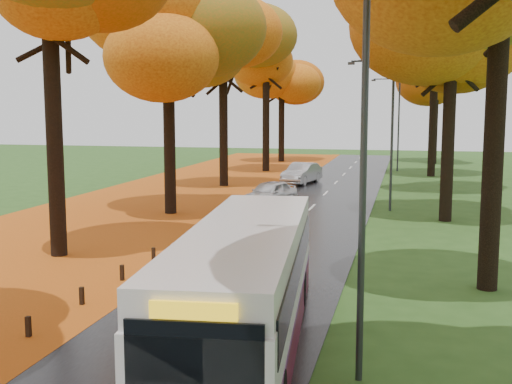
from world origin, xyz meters
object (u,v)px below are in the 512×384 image
(streetlamp_far, at_px, (396,116))
(bus, at_px, (245,284))
(car_dark, at_px, (308,172))
(streetlamp_near, at_px, (351,147))
(streetlamp_mid, at_px, (387,122))
(car_silver, at_px, (302,173))
(car_white, at_px, (270,194))

(streetlamp_far, xyz_separation_m, bus, (-2.43, -42.80, -3.22))
(streetlamp_far, relative_size, car_dark, 2.03)
(streetlamp_near, relative_size, car_dark, 2.03)
(streetlamp_mid, bearing_deg, streetlamp_far, 90.00)
(streetlamp_near, bearing_deg, car_dark, 100.03)
(car_silver, relative_size, car_dark, 1.14)
(car_white, relative_size, car_silver, 0.92)
(streetlamp_near, distance_m, streetlamp_far, 44.00)
(streetlamp_far, distance_m, bus, 42.99)
(bus, bearing_deg, car_white, 94.67)
(streetlamp_mid, xyz_separation_m, streetlamp_far, (0.00, 22.00, 0.00))
(streetlamp_near, relative_size, streetlamp_far, 1.00)
(streetlamp_far, distance_m, car_dark, 11.27)
(streetlamp_far, relative_size, car_silver, 1.78)
(streetlamp_mid, relative_size, car_silver, 1.78)
(car_white, height_order, car_silver, car_silver)
(streetlamp_mid, height_order, car_silver, streetlamp_mid)
(car_dark, bearing_deg, streetlamp_far, 46.66)
(streetlamp_mid, relative_size, car_dark, 2.03)
(streetlamp_far, bearing_deg, car_silver, -119.49)
(streetlamp_near, relative_size, streetlamp_mid, 1.00)
(streetlamp_far, relative_size, bus, 0.74)
(streetlamp_far, height_order, car_white, streetlamp_far)
(streetlamp_far, bearing_deg, car_white, -105.86)
(streetlamp_mid, distance_m, streetlamp_far, 22.00)
(streetlamp_near, distance_m, car_dark, 36.39)
(streetlamp_near, distance_m, car_white, 23.07)
(car_silver, bearing_deg, streetlamp_mid, -47.71)
(bus, distance_m, car_dark, 34.63)
(streetlamp_far, distance_m, car_white, 23.38)
(streetlamp_near, relative_size, car_white, 1.92)
(bus, bearing_deg, car_silver, 91.02)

